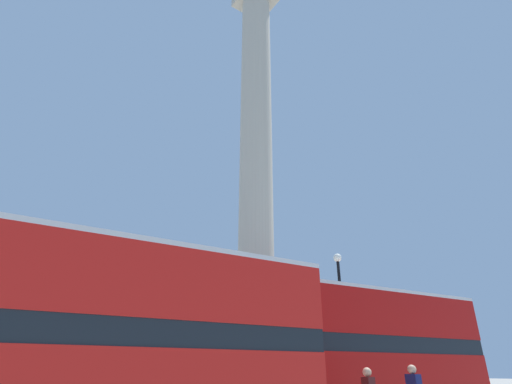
% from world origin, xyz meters
% --- Properties ---
extents(monument_column, '(4.93, 4.93, 25.51)m').
position_xyz_m(monument_column, '(0.00, 0.00, 8.95)').
color(monument_column, '#ADA593').
rests_on(monument_column, ground_plane).
extents(bus_a, '(10.52, 3.60, 4.35)m').
position_xyz_m(bus_a, '(1.21, -4.72, 2.40)').
color(bus_a, '#A80F0C').
rests_on(bus_a, ground_plane).
extents(bus_b, '(10.76, 3.17, 4.31)m').
position_xyz_m(bus_b, '(-8.16, -5.84, 2.38)').
color(bus_b, red).
rests_on(bus_b, ground_plane).
extents(equestrian_statue, '(4.31, 3.40, 5.83)m').
position_xyz_m(equestrian_statue, '(10.24, 4.26, 1.54)').
color(equestrian_statue, '#ADA593').
rests_on(equestrian_statue, ground_plane).
extents(street_lamp, '(0.39, 0.39, 6.78)m').
position_xyz_m(street_lamp, '(3.35, -2.00, 3.60)').
color(street_lamp, black).
rests_on(street_lamp, ground_plane).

